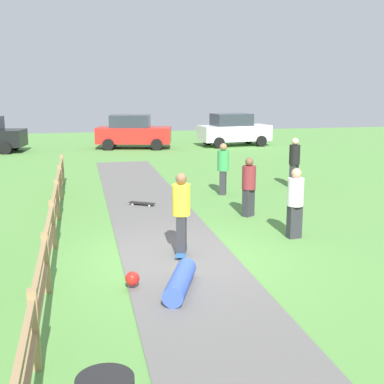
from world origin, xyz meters
The scene contains 12 objects.
ground_plane centered at (0.00, 0.00, 0.00)m, with size 60.00×60.00×0.00m, color #568E42.
asphalt_path centered at (0.00, 0.00, 0.01)m, with size 2.40×28.00×0.02m, color #605E5B.
wooden_fence centered at (-2.60, 0.00, 0.67)m, with size 0.12×18.12×1.10m.
skater_riding centered at (0.10, 0.15, 1.01)m, with size 0.47×0.82×1.78m.
skater_fallen centered at (-0.37, -1.75, 0.20)m, with size 1.38×1.53×0.36m.
skateboard_loose centered at (-0.17, 4.92, 0.09)m, with size 0.78×0.60×0.08m.
bystander_green centered at (2.68, 6.01, 0.94)m, with size 0.50×0.50×1.71m.
bystander_white centered at (2.99, 0.85, 0.93)m, with size 0.43×0.43×1.69m.
bystander_black centered at (5.47, 6.61, 0.98)m, with size 0.53×0.53×1.77m.
bystander_maroon centered at (2.58, 3.06, 0.90)m, with size 0.53×0.53×1.65m.
parked_car_red centered at (1.08, 19.23, 0.96)m, with size 4.47×2.68×1.92m.
parked_car_white centered at (7.07, 19.22, 0.96)m, with size 4.38×2.40×1.92m.
Camera 1 is at (-1.93, -10.14, 3.60)m, focal length 47.93 mm.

